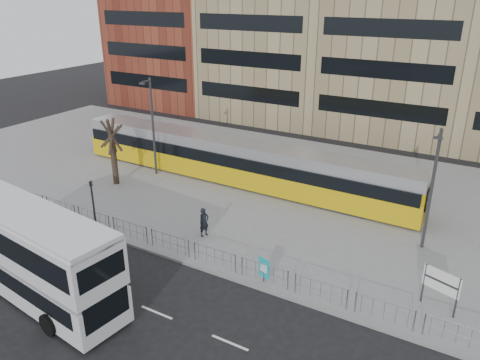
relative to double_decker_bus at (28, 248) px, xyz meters
The scene contains 15 objects.
ground 7.58m from the double_decker_bus, 53.70° to the left, with size 120.00×120.00×0.00m, color black.
plaza 18.42m from the double_decker_bus, 76.59° to the left, with size 64.00×24.00×0.15m, color gray.
kerb 7.59m from the double_decker_bus, 53.93° to the left, with size 64.00×0.25×0.17m, color gray.
building_row 41.77m from the double_decker_bus, 81.78° to the left, with size 70.40×18.40×31.20m.
pedestrian_barrier 8.97m from the double_decker_bus, 45.14° to the left, with size 32.07×0.07×1.10m.
road_markings 6.06m from the double_decker_bus, 18.64° to the left, with size 62.00×0.12×0.01m, color white.
double_decker_bus is the anchor object (origin of this frame).
tram 17.19m from the double_decker_bus, 85.46° to the left, with size 28.07×3.05×3.31m.
station_sign 19.41m from the double_decker_bus, 25.68° to the left, with size 1.70×0.64×2.04m.
ad_panel 11.49m from the double_decker_bus, 33.64° to the left, with size 0.69×0.28×1.34m.
pedestrian 9.80m from the double_decker_bus, 64.54° to the left, with size 0.66×0.43×1.81m, color black.
traffic_light_west 6.70m from the double_decker_bus, 110.41° to the left, with size 0.23×0.25×3.10m.
lamp_post_west 16.15m from the double_decker_bus, 108.10° to the left, with size 0.45×1.04×7.69m.
lamp_post_east 21.11m from the double_decker_bus, 41.39° to the left, with size 0.45×1.04×7.10m.
bare_tree 14.04m from the double_decker_bus, 117.43° to the left, with size 4.56×4.56×7.38m.
Camera 1 is at (14.32, -17.43, 13.98)m, focal length 35.00 mm.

